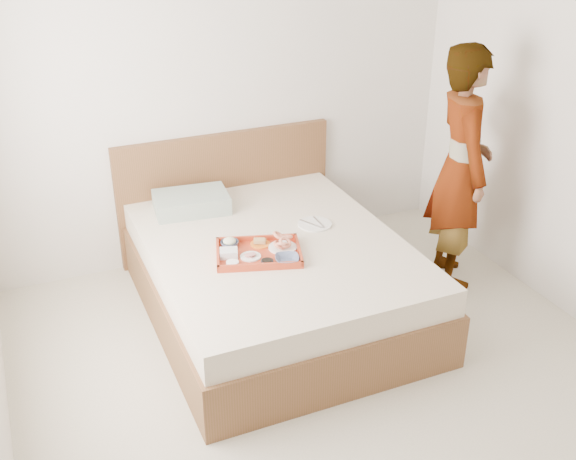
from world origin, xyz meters
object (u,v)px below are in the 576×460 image
at_px(bed, 275,277).
at_px(dinner_plate, 315,224).
at_px(tray, 259,252).
at_px(person, 461,169).

bearing_deg(bed, dinner_plate, 18.64).
bearing_deg(tray, dinner_plate, 43.65).
bearing_deg(dinner_plate, tray, -153.66).
xyz_separation_m(tray, dinner_plate, (0.50, 0.25, -0.02)).
height_order(bed, dinner_plate, dinner_plate).
distance_m(bed, tray, 0.36).
xyz_separation_m(bed, dinner_plate, (0.34, 0.11, 0.27)).
height_order(bed, person, person).
distance_m(bed, person, 1.46).
distance_m(tray, person, 1.53).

